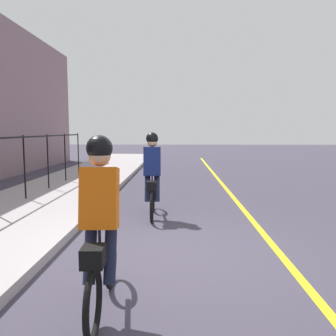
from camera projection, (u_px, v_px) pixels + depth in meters
ground_plane at (175, 252)px, 5.35m from camera, size 80.00×80.00×0.00m
lane_line_centre at (279, 253)px, 5.31m from camera, size 36.00×0.12×0.01m
cyclist_lead at (152, 175)px, 7.42m from camera, size 1.71×0.37×1.83m
cyclist_follow at (101, 227)px, 3.47m from camera, size 1.71×0.37×1.83m
traffic_cone_near at (92, 208)px, 6.94m from camera, size 0.36×0.36×0.65m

